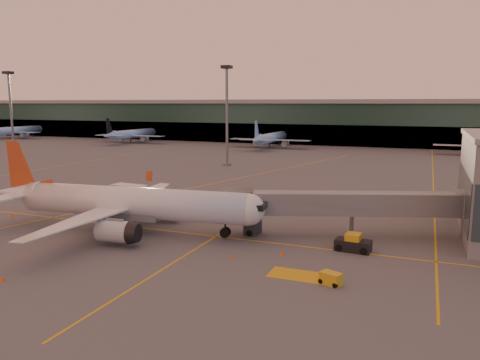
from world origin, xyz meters
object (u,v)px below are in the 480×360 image
at_px(gpu_cart, 331,279).
at_px(main_airplane, 125,203).
at_px(pushback_tug, 353,244).
at_px(catering_truck, 129,197).

bearing_deg(gpu_cart, main_airplane, -173.88).
height_order(main_airplane, pushback_tug, main_airplane).
xyz_separation_m(catering_truck, pushback_tug, (34.01, -6.59, -1.54)).
distance_m(main_airplane, gpu_cart, 29.01).
relative_size(gpu_cart, pushback_tug, 0.55).
bearing_deg(main_airplane, catering_truck, 115.91).
relative_size(catering_truck, pushback_tug, 1.38).
relative_size(main_airplane, gpu_cart, 16.86).
height_order(gpu_cart, pushback_tug, pushback_tug).
distance_m(gpu_cart, pushback_tug, 10.64).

